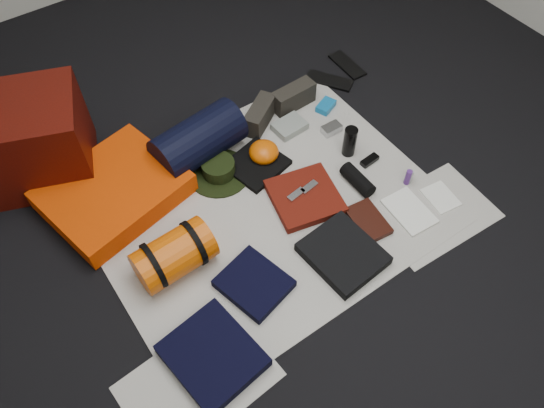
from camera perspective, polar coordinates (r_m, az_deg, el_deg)
floor at (r=2.62m, az=-0.75°, el=-0.52°), size 4.50×4.50×0.02m
newspaper_mat at (r=2.61m, az=-0.76°, el=-0.36°), size 1.60×1.30×0.01m
newspaper_sheet_front_left at (r=2.24m, az=-7.92°, el=-18.36°), size 0.61×0.44×0.00m
newspaper_sheet_front_right at (r=2.70m, az=16.90°, el=-0.99°), size 0.60×0.43×0.00m
red_cabinet at (r=2.84m, az=-24.60°, el=6.25°), size 0.66×0.61×0.45m
sleeping_pad at (r=2.70m, az=-16.65°, el=1.31°), size 0.73×0.64×0.11m
stuff_sack at (r=2.37m, az=-10.48°, el=-5.41°), size 0.35×0.22×0.20m
sack_strap_left at (r=2.36m, az=-12.63°, el=-6.50°), size 0.02×0.22×0.22m
sack_strap_right at (r=2.38m, az=-8.41°, el=-4.18°), size 0.03×0.22×0.22m
navy_duffel at (r=2.75m, az=-7.92°, el=6.84°), size 0.49×0.30×0.24m
boonie_brim at (r=2.74m, az=-5.72°, el=3.36°), size 0.37×0.37×0.01m
boonie_crown at (r=2.71m, az=-5.79°, el=3.92°), size 0.17×0.17×0.07m
hiking_boot_left at (r=2.93m, az=-1.31°, el=9.54°), size 0.26×0.21×0.12m
hiking_boot_right at (r=3.04m, az=2.34°, el=11.44°), size 0.26×0.10×0.13m
flip_flop_left at (r=3.25m, az=6.17°, el=13.06°), size 0.24×0.29×0.02m
flip_flop_right at (r=3.37m, az=8.07°, el=14.60°), size 0.11×0.27×0.01m
trousers_navy_a at (r=2.23m, az=-6.40°, el=-15.88°), size 0.36×0.40×0.06m
trousers_navy_b at (r=2.36m, az=-1.96°, el=-8.53°), size 0.31×0.34×0.04m
trousers_charcoal at (r=2.45m, az=7.64°, el=-5.33°), size 0.32×0.36×0.05m
black_tshirt at (r=2.76m, az=-1.68°, el=4.28°), size 0.33×0.31×0.03m
red_shirt at (r=2.62m, az=3.56°, el=0.77°), size 0.38×0.38×0.04m
orange_stuff_sack at (r=2.76m, az=-0.89°, el=5.62°), size 0.20×0.20×0.10m
first_aid_pouch at (r=2.93m, az=1.90°, el=8.35°), size 0.18×0.14×0.04m
water_bottle at (r=2.79m, az=8.36°, el=6.67°), size 0.07×0.07×0.17m
speaker at (r=2.69m, az=9.19°, el=2.59°), size 0.08×0.20×0.08m
compact_camera at (r=2.93m, az=6.41°, el=8.03°), size 0.11×0.07×0.04m
cyan_case at (r=3.06m, az=5.82°, el=10.44°), size 0.13×0.11×0.04m
toiletry_purple at (r=2.74m, az=14.42°, el=2.81°), size 0.04×0.04×0.09m
toiletry_clear at (r=2.75m, az=14.63°, el=2.88°), size 0.03×0.03×0.09m
paperback_book at (r=2.58m, az=10.30°, el=-1.80°), size 0.17×0.23×0.03m
map_booklet at (r=2.66m, az=14.54°, el=-0.75°), size 0.19×0.26×0.01m
map_printout at (r=2.77m, az=17.69°, el=0.71°), size 0.15×0.19×0.01m
sunglasses at (r=2.82m, az=10.45°, el=4.63°), size 0.11×0.05×0.03m
key_cluster at (r=2.22m, az=-4.62°, el=-17.78°), size 0.09×0.09×0.01m
tape_roll at (r=2.76m, az=-1.70°, el=5.27°), size 0.05×0.05×0.04m
energy_bar_a at (r=2.59m, az=2.62°, el=1.03°), size 0.10×0.05×0.01m
energy_bar_b at (r=2.62m, az=4.02°, el=1.82°), size 0.10×0.05×0.01m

